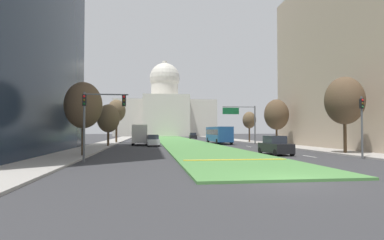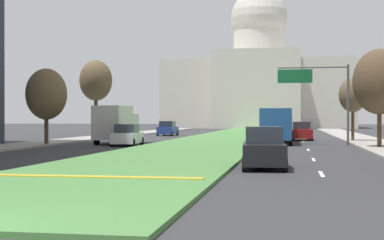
{
  "view_description": "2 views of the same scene",
  "coord_description": "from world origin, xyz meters",
  "px_view_note": "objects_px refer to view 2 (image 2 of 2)",
  "views": [
    {
      "loc": [
        -6.44,
        -13.87,
        2.38
      ],
      "look_at": [
        0.22,
        35.44,
        3.96
      ],
      "focal_mm": 29.97,
      "sensor_mm": 36.0,
      "label": 1
    },
    {
      "loc": [
        6.81,
        -9.94,
        2.23
      ],
      "look_at": [
        -0.78,
        34.94,
        2.03
      ],
      "focal_mm": 54.59,
      "sensor_mm": 36.0,
      "label": 2
    }
  ],
  "objects_px": {
    "capitol_building": "(259,82)",
    "sedan_distant": "(301,132)",
    "box_truck_delivery": "(116,124)",
    "sedan_midblock": "(127,136)",
    "sedan_far_horizon": "(168,129)",
    "street_tree_left_mid": "(46,94)",
    "street_tree_right_far": "(353,95)",
    "street_tree_right_mid": "(379,82)",
    "sedan_lead_stopped": "(264,149)",
    "sedan_very_far": "(281,128)",
    "city_bus": "(277,123)",
    "overhead_guide_sign": "(321,88)",
    "street_tree_left_far": "(96,81)"
  },
  "relations": [
    {
      "from": "sedan_distant",
      "to": "box_truck_delivery",
      "type": "distance_m",
      "value": 18.77
    },
    {
      "from": "street_tree_right_mid",
      "to": "sedan_distant",
      "type": "xyz_separation_m",
      "value": [
        -5.22,
        14.9,
        -3.93
      ]
    },
    {
      "from": "street_tree_left_far",
      "to": "street_tree_right_mid",
      "type": "bearing_deg",
      "value": -26.05
    },
    {
      "from": "capitol_building",
      "to": "sedan_distant",
      "type": "bearing_deg",
      "value": -83.54
    },
    {
      "from": "capitol_building",
      "to": "sedan_very_far",
      "type": "relative_size",
      "value": 9.19
    },
    {
      "from": "street_tree_right_far",
      "to": "sedan_midblock",
      "type": "height_order",
      "value": "street_tree_right_far"
    },
    {
      "from": "overhead_guide_sign",
      "to": "street_tree_right_mid",
      "type": "distance_m",
      "value": 6.44
    },
    {
      "from": "capitol_building",
      "to": "sedan_lead_stopped",
      "type": "xyz_separation_m",
      "value": [
        5.67,
        -101.62,
        -8.99
      ]
    },
    {
      "from": "street_tree_left_far",
      "to": "sedan_midblock",
      "type": "xyz_separation_m",
      "value": [
        6.44,
        -11.24,
        -5.07
      ]
    },
    {
      "from": "street_tree_left_far",
      "to": "sedan_distant",
      "type": "height_order",
      "value": "street_tree_left_far"
    },
    {
      "from": "sedan_distant",
      "to": "city_bus",
      "type": "relative_size",
      "value": 0.4
    },
    {
      "from": "sedan_midblock",
      "to": "sedan_far_horizon",
      "type": "bearing_deg",
      "value": 94.94
    },
    {
      "from": "sedan_far_horizon",
      "to": "sedan_very_far",
      "type": "relative_size",
      "value": 1.04
    },
    {
      "from": "street_tree_right_mid",
      "to": "sedan_lead_stopped",
      "type": "bearing_deg",
      "value": -112.9
    },
    {
      "from": "capitol_building",
      "to": "overhead_guide_sign",
      "type": "height_order",
      "value": "capitol_building"
    },
    {
      "from": "street_tree_right_mid",
      "to": "city_bus",
      "type": "xyz_separation_m",
      "value": [
        -7.39,
        7.8,
        -3.0
      ]
    },
    {
      "from": "street_tree_right_far",
      "to": "sedan_far_horizon",
      "type": "bearing_deg",
      "value": 142.75
    },
    {
      "from": "sedan_very_far",
      "to": "city_bus",
      "type": "relative_size",
      "value": 0.39
    },
    {
      "from": "street_tree_right_far",
      "to": "sedan_lead_stopped",
      "type": "relative_size",
      "value": 1.33
    },
    {
      "from": "sedan_very_far",
      "to": "street_tree_right_far",
      "type": "bearing_deg",
      "value": -76.2
    },
    {
      "from": "sedan_midblock",
      "to": "box_truck_delivery",
      "type": "xyz_separation_m",
      "value": [
        -1.99,
        3.46,
        0.88
      ]
    },
    {
      "from": "overhead_guide_sign",
      "to": "street_tree_left_far",
      "type": "relative_size",
      "value": 0.82
    },
    {
      "from": "city_bus",
      "to": "street_tree_left_mid",
      "type": "bearing_deg",
      "value": -157.67
    },
    {
      "from": "street_tree_right_mid",
      "to": "sedan_distant",
      "type": "height_order",
      "value": "street_tree_right_mid"
    },
    {
      "from": "overhead_guide_sign",
      "to": "street_tree_left_far",
      "type": "xyz_separation_m",
      "value": [
        -21.51,
        7.22,
        1.21
      ]
    },
    {
      "from": "overhead_guide_sign",
      "to": "sedan_lead_stopped",
      "type": "xyz_separation_m",
      "value": [
        -3.56,
        -22.67,
        -3.81
      ]
    },
    {
      "from": "capitol_building",
      "to": "box_truck_delivery",
      "type": "xyz_separation_m",
      "value": [
        -7.83,
        -79.51,
        -8.16
      ]
    },
    {
      "from": "box_truck_delivery",
      "to": "sedan_far_horizon",
      "type": "bearing_deg",
      "value": 90.62
    },
    {
      "from": "overhead_guide_sign",
      "to": "street_tree_left_mid",
      "type": "relative_size",
      "value": 1.06
    },
    {
      "from": "capitol_building",
      "to": "city_bus",
      "type": "bearing_deg",
      "value": -85.75
    },
    {
      "from": "street_tree_left_mid",
      "to": "sedan_midblock",
      "type": "xyz_separation_m",
      "value": [
        6.42,
        0.71,
        -3.27
      ]
    },
    {
      "from": "street_tree_left_mid",
      "to": "street_tree_right_mid",
      "type": "xyz_separation_m",
      "value": [
        25.33,
        -0.43,
        0.7
      ]
    },
    {
      "from": "overhead_guide_sign",
      "to": "street_tree_right_far",
      "type": "height_order",
      "value": "overhead_guide_sign"
    },
    {
      "from": "street_tree_right_mid",
      "to": "sedan_midblock",
      "type": "height_order",
      "value": "street_tree_right_mid"
    },
    {
      "from": "overhead_guide_sign",
      "to": "sedan_distant",
      "type": "xyz_separation_m",
      "value": [
        -1.39,
        9.73,
        -3.81
      ]
    },
    {
      "from": "street_tree_left_mid",
      "to": "street_tree_right_mid",
      "type": "bearing_deg",
      "value": -0.98
    },
    {
      "from": "street_tree_left_far",
      "to": "sedan_distant",
      "type": "bearing_deg",
      "value": 7.12
    },
    {
      "from": "street_tree_right_mid",
      "to": "sedan_very_far",
      "type": "distance_m",
      "value": 40.38
    },
    {
      "from": "sedan_midblock",
      "to": "sedan_far_horizon",
      "type": "height_order",
      "value": "sedan_far_horizon"
    },
    {
      "from": "street_tree_left_mid",
      "to": "sedan_distant",
      "type": "height_order",
      "value": "street_tree_left_mid"
    },
    {
      "from": "sedan_lead_stopped",
      "to": "sedan_very_far",
      "type": "height_order",
      "value": "sedan_lead_stopped"
    },
    {
      "from": "sedan_far_horizon",
      "to": "street_tree_left_far",
      "type": "bearing_deg",
      "value": -106.12
    },
    {
      "from": "sedan_very_far",
      "to": "street_tree_right_mid",
      "type": "bearing_deg",
      "value": -79.15
    },
    {
      "from": "city_bus",
      "to": "sedan_very_far",
      "type": "bearing_deg",
      "value": 90.32
    },
    {
      "from": "street_tree_right_mid",
      "to": "street_tree_right_far",
      "type": "bearing_deg",
      "value": 93.37
    },
    {
      "from": "sedan_midblock",
      "to": "box_truck_delivery",
      "type": "height_order",
      "value": "box_truck_delivery"
    },
    {
      "from": "overhead_guide_sign",
      "to": "street_tree_left_far",
      "type": "height_order",
      "value": "street_tree_left_far"
    },
    {
      "from": "overhead_guide_sign",
      "to": "sedan_distant",
      "type": "bearing_deg",
      "value": 98.13
    },
    {
      "from": "city_bus",
      "to": "sedan_lead_stopped",
      "type": "bearing_deg",
      "value": -90.01
    },
    {
      "from": "street_tree_left_mid",
      "to": "street_tree_right_mid",
      "type": "distance_m",
      "value": 25.34
    }
  ]
}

